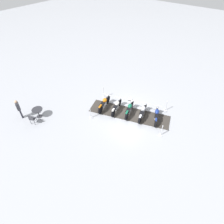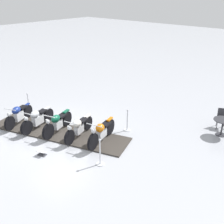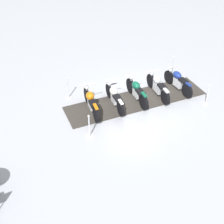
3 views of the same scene
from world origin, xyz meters
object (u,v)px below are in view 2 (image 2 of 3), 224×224
Objects in this scene: stanchion_left_front at (29,105)px; stanchion_right_rear at (100,156)px; motorcycle_forest at (57,123)px; cafe_table at (223,123)px; motorcycle_cream at (79,127)px; info_placard at (42,153)px; motorcycle_navy at (18,114)px; motorcycle_copper at (101,132)px; stanchion_left_rear at (127,124)px; cafe_chair_near_table at (222,117)px; motorcycle_chrome at (37,119)px.

stanchion_left_front is 6.30m from stanchion_right_rear.
motorcycle_forest is 2.45× the size of cafe_table.
stanchion_left_front is at bearing -107.77° from motorcycle_cream.
stanchion_right_rear is (3.10, -0.46, -0.17)m from motorcycle_forest.
motorcycle_forest is 1.89× the size of stanchion_right_rear.
info_placard is (-0.08, -1.89, -0.45)m from motorcycle_cream.
motorcycle_cream is at bearing 85.50° from motorcycle_navy.
motorcycle_navy is 1.78× the size of stanchion_right_rear.
motorcycle_copper is (4.14, 1.40, -0.01)m from motorcycle_navy.
cafe_table is (5.60, 4.75, 0.05)m from motorcycle_forest.
motorcycle_forest is at bearing -133.47° from stanchion_left_rear.
stanchion_right_rear is 2.85× the size of info_placard.
info_placard is at bearing 15.02° from motorcycle_forest.
stanchion_left_front is 9.70m from cafe_table.
motorcycle_forest reaches higher than cafe_table.
cafe_table is (2.50, 5.22, 0.21)m from stanchion_right_rear.
motorcycle_navy is at bearing -73.94° from cafe_chair_near_table.
motorcycle_copper is 2.06× the size of stanchion_left_front.
motorcycle_copper is 1.61m from stanchion_left_rear.
motorcycle_forest reaches higher than motorcycle_chrome.
motorcycle_copper is at bearing -57.80° from cafe_chair_near_table.
stanchion_right_rear is (5.17, 0.24, -0.18)m from motorcycle_navy.
cafe_table reaches higher than info_placard.
stanchion_left_rear is at bearing -68.12° from cafe_chair_near_table.
motorcycle_chrome reaches higher than cafe_chair_near_table.
cafe_chair_near_table is at bearing 119.47° from motorcycle_forest.
motorcycle_navy is at bearing -86.35° from motorcycle_chrome.
motorcycle_navy is 1.62m from stanchion_left_front.
motorcycle_cream is at bearing 91.36° from motorcycle_forest.
stanchion_right_rear reaches higher than stanchion_left_rear.
motorcycle_copper is 2.55m from info_placard.
cafe_table is at bearing 25.95° from stanchion_left_front.
cafe_table is 0.92× the size of cafe_chair_near_table.
info_placard is 8.27m from cafe_chair_near_table.
cafe_chair_near_table is at bearing 132.19° from motorcycle_copper.
stanchion_left_rear is at bearing 18.61° from stanchion_left_front.
stanchion_left_rear is (3.21, 2.65, -0.17)m from motorcycle_chrome.
motorcycle_forest is 0.99× the size of motorcycle_cream.
motorcycle_cream is 1.96× the size of stanchion_left_rear.
cafe_table is (3.53, 4.06, 0.04)m from motorcycle_copper.
stanchion_left_rear reaches higher than motorcycle_chrome.
stanchion_left_rear is 1.16× the size of cafe_chair_near_table.
cafe_chair_near_table is (3.19, 4.81, -0.01)m from motorcycle_copper.
stanchion_right_rear is (1.03, -1.16, -0.17)m from motorcycle_copper.
motorcycle_copper reaches higher than cafe_chair_near_table.
motorcycle_chrome is at bearing 178.52° from stanchion_right_rear.
motorcycle_navy is 1.83× the size of stanchion_left_rear.
motorcycle_navy is at bearing -86.76° from motorcycle_cream.
stanchion_right_rear reaches higher than motorcycle_chrome.
cafe_chair_near_table is at bearing -139.99° from info_placard.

